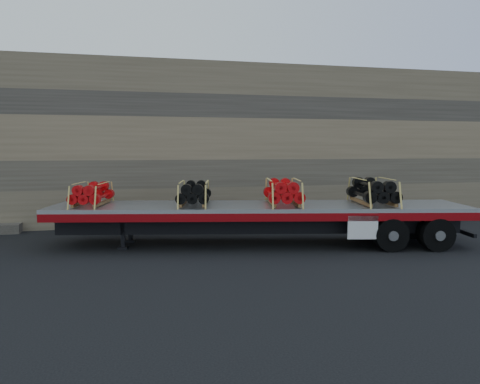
# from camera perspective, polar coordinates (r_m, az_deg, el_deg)

# --- Properties ---
(ground) EXTENTS (120.00, 120.00, 0.00)m
(ground) POSITION_cam_1_polar(r_m,az_deg,el_deg) (15.55, -0.98, -6.83)
(ground) COLOR black
(ground) RESTS_ON ground
(rock_wall) EXTENTS (44.00, 3.00, 7.00)m
(rock_wall) POSITION_cam_1_polar(r_m,az_deg,el_deg) (21.60, -4.78, 5.89)
(rock_wall) COLOR #7A6B54
(rock_wall) RESTS_ON ground
(trailer) EXTENTS (14.10, 5.47, 1.38)m
(trailer) POSITION_cam_1_polar(r_m,az_deg,el_deg) (15.97, 2.29, -3.99)
(trailer) COLOR #AAACB1
(trailer) RESTS_ON ground
(bundle_front) EXTENTS (1.41, 2.19, 0.72)m
(bundle_front) POSITION_cam_1_polar(r_m,az_deg,el_deg) (16.43, -17.60, -0.28)
(bundle_front) COLOR red
(bundle_front) RESTS_ON trailer
(bundle_midfront) EXTENTS (1.47, 2.28, 0.75)m
(bundle_midfront) POSITION_cam_1_polar(r_m,az_deg,el_deg) (15.83, -5.59, -0.20)
(bundle_midfront) COLOR black
(bundle_midfront) RESTS_ON trailer
(bundle_midrear) EXTENTS (1.60, 2.49, 0.82)m
(bundle_midrear) POSITION_cam_1_polar(r_m,az_deg,el_deg) (15.91, 5.26, -0.05)
(bundle_midrear) COLOR red
(bundle_midrear) RESTS_ON trailer
(bundle_rear) EXTENTS (1.65, 2.56, 0.84)m
(bundle_rear) POSITION_cam_1_polar(r_m,az_deg,el_deg) (16.55, 15.86, 0.02)
(bundle_rear) COLOR black
(bundle_rear) RESTS_ON trailer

